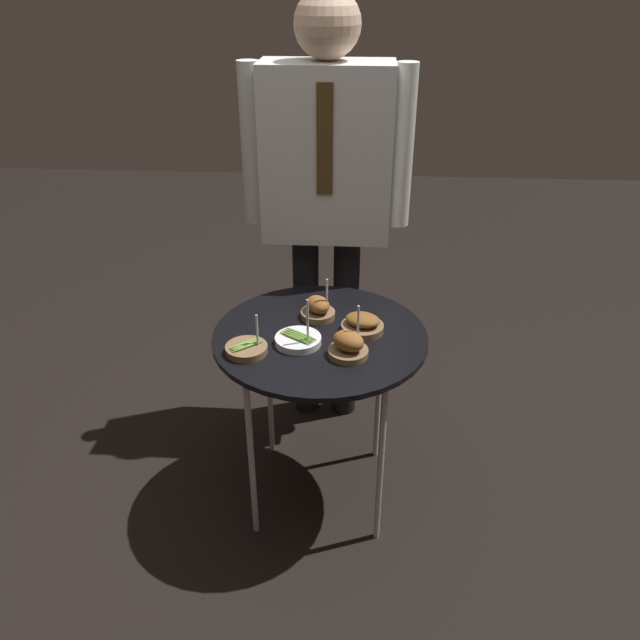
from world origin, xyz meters
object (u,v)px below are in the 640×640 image
serving_cart (320,346)px  bowl_roast_far_rim (318,309)px  bowl_roast_back_left (348,346)px  bowl_roast_front_center (362,324)px  bowl_asparagus_front_right (247,349)px  waiter_figure (327,175)px  bowl_asparagus_front_left (298,340)px

serving_cart → bowl_roast_far_rim: 0.13m
bowl_roast_back_left → bowl_roast_front_center: bearing=74.3°
bowl_asparagus_front_right → bowl_roast_far_rim: 0.30m
bowl_asparagus_front_right → waiter_figure: bearing=71.9°
bowl_roast_far_rim → bowl_roast_front_center: bearing=-28.4°
serving_cart → bowl_asparagus_front_left: (-0.06, -0.06, 0.06)m
serving_cart → bowl_roast_back_left: size_ratio=4.31×
bowl_roast_front_center → bowl_roast_far_rim: bearing=151.6°
bowl_asparagus_front_left → bowl_roast_far_rim: size_ratio=1.14×
bowl_roast_far_rim → bowl_asparagus_front_right: bearing=-130.9°
bowl_asparagus_front_right → waiter_figure: 0.74m
bowl_asparagus_front_left → serving_cart: bearing=45.4°
bowl_roast_back_left → bowl_asparagus_front_right: bowl_roast_back_left is taller
bowl_asparagus_front_left → bowl_roast_front_center: 0.22m
bowl_roast_front_center → bowl_roast_far_rim: size_ratio=0.93×
bowl_roast_front_center → bowl_asparagus_front_right: bowl_asparagus_front_right is taller
bowl_roast_back_left → bowl_roast_far_rim: 0.25m
bowl_roast_back_left → bowl_asparagus_front_right: 0.31m
bowl_roast_far_rim → waiter_figure: bearing=89.5°
bowl_roast_back_left → bowl_asparagus_front_right: bearing=-179.1°
bowl_asparagus_front_left → bowl_roast_front_center: size_ratio=1.22×
bowl_roast_front_center → waiter_figure: (-0.14, 0.47, 0.34)m
serving_cart → bowl_roast_front_center: size_ratio=5.04×
bowl_roast_front_center → serving_cart: bearing=-169.5°
serving_cart → bowl_roast_front_center: bowl_roast_front_center is taller
bowl_asparagus_front_left → bowl_roast_back_left: bearing=-19.9°
bowl_roast_back_left → bowl_roast_front_center: bowl_roast_back_left is taller
waiter_figure → bowl_asparagus_front_left: bearing=-95.3°
bowl_roast_back_left → bowl_roast_front_center: 0.15m
bowl_roast_back_left → bowl_roast_front_center: size_ratio=1.17×
bowl_roast_back_left → serving_cart: bearing=127.7°
waiter_figure → bowl_roast_far_rim: bearing=-90.5°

